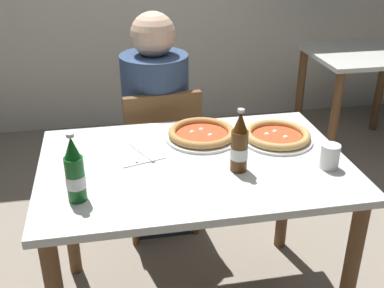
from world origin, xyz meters
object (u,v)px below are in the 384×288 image
pizza_marinara_far (277,136)px  beer_bottle_center (239,145)px  paper_cup (330,156)px  napkin_with_cutlery (137,153)px  dining_table_main (194,186)px  diner_seated (157,132)px  beer_bottle_left (75,173)px  pizza_margherita_near (202,134)px  dining_table_background (364,73)px  chair_behind_table (160,153)px

pizza_marinara_far → beer_bottle_center: bearing=-137.0°
pizza_marinara_far → paper_cup: (0.11, -0.26, 0.03)m
beer_bottle_center → napkin_with_cutlery: bearing=151.1°
dining_table_main → paper_cup: paper_cup is taller
paper_cup → diner_seated: bearing=125.1°
dining_table_main → beer_bottle_left: 0.53m
pizza_marinara_far → beer_bottle_left: (-0.82, -0.31, 0.08)m
pizza_margherita_near → beer_bottle_left: (-0.51, -0.39, 0.08)m
pizza_margherita_near → napkin_with_cutlery: bearing=-162.2°
napkin_with_cutlery → paper_cup: size_ratio=2.35×
beer_bottle_left → beer_bottle_center: same height
dining_table_main → paper_cup: 0.54m
dining_table_main → beer_bottle_center: beer_bottle_center is taller
dining_table_main → napkin_with_cutlery: bearing=154.7°
diner_seated → dining_table_background: 1.73m
beer_bottle_left → beer_bottle_center: 0.60m
dining_table_main → paper_cup: bearing=-16.6°
pizza_margherita_near → diner_seated: bearing=107.3°
dining_table_background → pizza_margherita_near: bearing=-140.9°
chair_behind_table → beer_bottle_left: bearing=59.5°
chair_behind_table → dining_table_background: size_ratio=1.06×
diner_seated → beer_bottle_left: bearing=-113.2°
diner_seated → beer_bottle_center: 0.84m
diner_seated → paper_cup: 1.01m
dining_table_background → paper_cup: 1.83m
dining_table_main → diner_seated: (-0.07, 0.66, -0.05)m
beer_bottle_left → dining_table_main: bearing=24.0°
dining_table_main → beer_bottle_center: size_ratio=4.86×
dining_table_background → pizza_margherita_near: pizza_margherita_near is taller
chair_behind_table → beer_bottle_left: beer_bottle_left is taller
napkin_with_cutlery → paper_cup: (0.71, -0.25, 0.04)m
dining_table_main → diner_seated: bearing=96.4°
dining_table_main → beer_bottle_center: 0.28m
dining_table_background → napkin_with_cutlery: 2.14m
pizza_margherita_near → beer_bottle_left: size_ratio=1.27×
beer_bottle_center → paper_cup: beer_bottle_center is taller
chair_behind_table → beer_bottle_left: (-0.37, -0.81, 0.37)m
pizza_marinara_far → napkin_with_cutlery: (-0.60, -0.01, -0.02)m
pizza_margherita_near → chair_behind_table: bearing=108.4°
dining_table_background → pizza_marinara_far: pizza_marinara_far is taller
chair_behind_table → pizza_marinara_far: chair_behind_table is taller
beer_bottle_left → beer_bottle_center: (0.59, 0.10, 0.00)m
beer_bottle_left → paper_cup: beer_bottle_left is taller
pizza_marinara_far → napkin_with_cutlery: bearing=-178.8°
pizza_marinara_far → beer_bottle_left: size_ratio=1.23×
paper_cup → beer_bottle_center: bearing=172.2°
dining_table_background → beer_bottle_left: bearing=-141.3°
chair_behind_table → beer_bottle_left: size_ratio=3.44×
napkin_with_cutlery → beer_bottle_left: bearing=-126.7°
paper_cup → dining_table_main: bearing=163.4°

